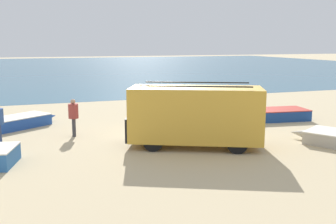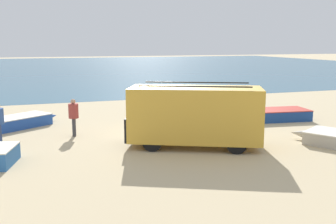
# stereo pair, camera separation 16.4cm
# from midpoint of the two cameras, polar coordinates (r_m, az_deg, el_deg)

# --- Properties ---
(ground_plane) EXTENTS (200.00, 200.00, 0.00)m
(ground_plane) POSITION_cam_midpoint_polar(r_m,az_deg,el_deg) (16.57, -3.27, -4.27)
(ground_plane) COLOR tan
(sea_water) EXTENTS (120.00, 80.00, 0.01)m
(sea_water) POSITION_cam_midpoint_polar(r_m,az_deg,el_deg) (67.72, -15.49, 6.27)
(sea_water) COLOR #33607A
(sea_water) RESTS_ON ground_plane
(parked_van) EXTENTS (5.52, 3.92, 2.52)m
(parked_van) POSITION_cam_midpoint_polar(r_m,az_deg,el_deg) (15.48, 3.64, -0.36)
(parked_van) COLOR gold
(parked_van) RESTS_ON ground_plane
(fishing_rowboat_0) EXTENTS (4.20, 3.36, 0.56)m
(fishing_rowboat_0) POSITION_cam_midpoint_polar(r_m,az_deg,el_deg) (20.39, -21.67, -1.45)
(fishing_rowboat_0) COLOR #234CA3
(fishing_rowboat_0) RESTS_ON ground_plane
(fishing_rowboat_1) EXTENTS (4.70, 2.12, 0.58)m
(fishing_rowboat_1) POSITION_cam_midpoint_polar(r_m,az_deg,el_deg) (21.66, 14.30, -0.37)
(fishing_rowboat_1) COLOR navy
(fishing_rowboat_1) RESTS_ON ground_plane
(fishing_rowboat_4) EXTENTS (2.73, 4.15, 0.56)m
(fishing_rowboat_4) POSITION_cam_midpoint_polar(r_m,az_deg,el_deg) (23.01, 0.08, 0.53)
(fishing_rowboat_4) COLOR #1E757F
(fishing_rowboat_4) RESTS_ON ground_plane
(fisherman_0) EXTENTS (0.42, 0.42, 1.60)m
(fisherman_0) POSITION_cam_midpoint_polar(r_m,az_deg,el_deg) (23.97, 8.46, 2.43)
(fisherman_0) COLOR navy
(fisherman_0) RESTS_ON ground_plane
(fisherman_2) EXTENTS (0.44, 0.44, 1.66)m
(fisherman_2) POSITION_cam_midpoint_polar(r_m,az_deg,el_deg) (17.77, -13.82, -0.29)
(fisherman_2) COLOR #38383D
(fisherman_2) RESTS_ON ground_plane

